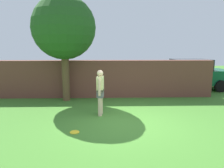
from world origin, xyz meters
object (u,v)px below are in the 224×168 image
at_px(tree, 64,28).
at_px(car, 190,74).
at_px(frisbee_yellow, 75,132).
at_px(person, 100,90).

distance_m(tree, car, 7.39).
relative_size(tree, frisbee_yellow, 17.04).
bearing_deg(car, frisbee_yellow, 46.90).
height_order(car, frisbee_yellow, car).
distance_m(car, frisbee_yellow, 8.38).
bearing_deg(person, tree, -136.65).
bearing_deg(tree, frisbee_yellow, -76.38).
bearing_deg(car, person, 42.20).
xyz_separation_m(tree, frisbee_yellow, (0.90, -3.69, -3.19)).
bearing_deg(frisbee_yellow, tree, 103.62).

